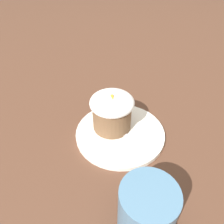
# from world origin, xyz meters

# --- Properties ---
(ground_plane) EXTENTS (4.00, 4.00, 0.00)m
(ground_plane) POSITION_xyz_m (0.00, 0.00, 0.00)
(ground_plane) COLOR #513323
(dessert_plate) EXTENTS (0.22, 0.22, 0.01)m
(dessert_plate) POSITION_xyz_m (0.00, 0.00, 0.01)
(dessert_plate) COLOR white
(dessert_plate) RESTS_ON ground_plane
(carrot_cake) EXTENTS (0.10, 0.10, 0.10)m
(carrot_cake) POSITION_xyz_m (-0.02, -0.02, 0.06)
(carrot_cake) COLOR brown
(carrot_cake) RESTS_ON dessert_plate
(spoon) EXTENTS (0.10, 0.10, 0.01)m
(spoon) POSITION_xyz_m (0.01, 0.00, 0.01)
(spoon) COLOR silver
(spoon) RESTS_ON dessert_plate
(coffee_cup) EXTENTS (0.13, 0.09, 0.11)m
(coffee_cup) POSITION_xyz_m (0.22, -0.00, 0.05)
(coffee_cup) COLOR teal
(coffee_cup) RESTS_ON ground_plane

